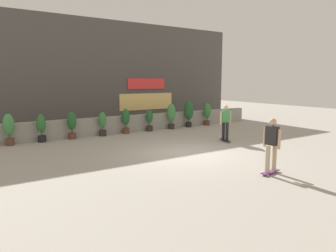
{
  "coord_description": "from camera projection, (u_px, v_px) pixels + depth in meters",
  "views": [
    {
      "loc": [
        -7.07,
        -9.24,
        2.79
      ],
      "look_at": [
        0.0,
        1.5,
        0.9
      ],
      "focal_mm": 32.96,
      "sensor_mm": 36.0,
      "label": 1
    }
  ],
  "objects": [
    {
      "name": "ground_plane",
      "position": [
        189.0,
        154.0,
        11.88
      ],
      "size": [
        48.0,
        48.0,
        0.0
      ],
      "primitive_type": "plane",
      "color": "#A8A093"
    },
    {
      "name": "planter_wall",
      "position": [
        123.0,
        124.0,
        16.78
      ],
      "size": [
        18.0,
        0.4,
        0.9
      ],
      "primitive_type": "cube",
      "color": "gray",
      "rests_on": "ground"
    },
    {
      "name": "building_backdrop",
      "position": [
        95.0,
        74.0,
        19.68
      ],
      "size": [
        20.0,
        2.08,
        6.5
      ],
      "color": "#4C4947",
      "rests_on": "ground"
    },
    {
      "name": "potted_plant_0",
      "position": [
        9.0,
        127.0,
        13.32
      ],
      "size": [
        0.46,
        0.46,
        1.39
      ],
      "color": "brown",
      "rests_on": "ground"
    },
    {
      "name": "potted_plant_1",
      "position": [
        41.0,
        127.0,
        14.05
      ],
      "size": [
        0.4,
        0.4,
        1.28
      ],
      "color": "black",
      "rests_on": "ground"
    },
    {
      "name": "potted_plant_2",
      "position": [
        72.0,
        124.0,
        14.8
      ],
      "size": [
        0.43,
        0.43,
        1.33
      ],
      "color": "brown",
      "rests_on": "ground"
    },
    {
      "name": "potted_plant_3",
      "position": [
        103.0,
        123.0,
        15.66
      ],
      "size": [
        0.38,
        0.38,
        1.22
      ],
      "color": "#2D2823",
      "rests_on": "ground"
    },
    {
      "name": "potted_plant_4",
      "position": [
        126.0,
        120.0,
        16.35
      ],
      "size": [
        0.43,
        0.43,
        1.32
      ],
      "color": "brown",
      "rests_on": "ground"
    },
    {
      "name": "potted_plant_5",
      "position": [
        149.0,
        119.0,
        17.14
      ],
      "size": [
        0.39,
        0.39,
        1.25
      ],
      "color": "#2D2823",
      "rests_on": "ground"
    },
    {
      "name": "potted_plant_6",
      "position": [
        171.0,
        114.0,
        17.92
      ],
      "size": [
        0.5,
        0.5,
        1.48
      ],
      "color": "#2D2823",
      "rests_on": "ground"
    },
    {
      "name": "potted_plant_7",
      "position": [
        189.0,
        112.0,
        18.6
      ],
      "size": [
        0.56,
        0.56,
        1.6
      ],
      "color": "black",
      "rests_on": "ground"
    },
    {
      "name": "potted_plant_8",
      "position": [
        207.0,
        113.0,
        19.41
      ],
      "size": [
        0.47,
        0.47,
        1.4
      ],
      "color": "brown",
      "rests_on": "ground"
    },
    {
      "name": "skater_by_wall_left",
      "position": [
        225.0,
        121.0,
        14.17
      ],
      "size": [
        0.54,
        0.82,
        1.7
      ],
      "color": "black",
      "rests_on": "ground"
    },
    {
      "name": "skater_mid_plaza",
      "position": [
        272.0,
        143.0,
        9.19
      ],
      "size": [
        0.82,
        0.56,
        1.7
      ],
      "color": "#72338C",
      "rests_on": "ground"
    }
  ]
}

